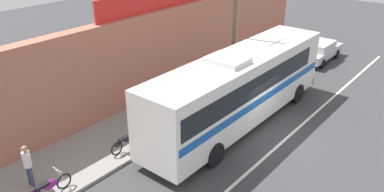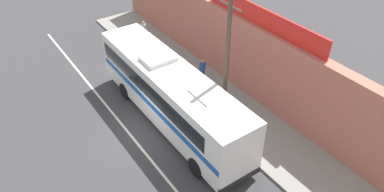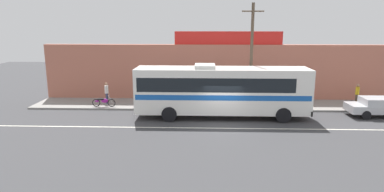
% 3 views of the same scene
% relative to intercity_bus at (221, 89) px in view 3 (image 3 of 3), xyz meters
% --- Properties ---
extents(ground_plane, '(70.00, 70.00, 0.00)m').
position_rel_intercity_bus_xyz_m(ground_plane, '(0.08, -1.74, -2.07)').
color(ground_plane, '#3A3A3D').
extents(sidewalk_slab, '(30.00, 3.60, 0.14)m').
position_rel_intercity_bus_xyz_m(sidewalk_slab, '(0.08, 3.46, -2.00)').
color(sidewalk_slab, gray).
rests_on(sidewalk_slab, ground_plane).
extents(storefront_facade, '(30.00, 0.70, 4.80)m').
position_rel_intercity_bus_xyz_m(storefront_facade, '(0.08, 5.61, 0.33)').
color(storefront_facade, '#B26651').
rests_on(storefront_facade, ground_plane).
extents(storefront_billboard, '(9.12, 0.12, 1.10)m').
position_rel_intercity_bus_xyz_m(storefront_billboard, '(0.87, 5.61, 3.28)').
color(storefront_billboard, red).
rests_on(storefront_billboard, storefront_facade).
extents(road_center_stripe, '(30.00, 0.14, 0.01)m').
position_rel_intercity_bus_xyz_m(road_center_stripe, '(0.08, -2.54, -2.06)').
color(road_center_stripe, silver).
rests_on(road_center_stripe, ground_plane).
extents(intercity_bus, '(12.05, 2.62, 3.78)m').
position_rel_intercity_bus_xyz_m(intercity_bus, '(0.00, 0.00, 0.00)').
color(intercity_bus, white).
rests_on(intercity_bus, ground_plane).
extents(parked_car, '(4.49, 1.86, 1.37)m').
position_rel_intercity_bus_xyz_m(parked_car, '(11.44, 0.64, -1.33)').
color(parked_car, '#B7BABF').
rests_on(parked_car, ground_plane).
extents(utility_pole, '(1.60, 0.22, 7.88)m').
position_rel_intercity_bus_xyz_m(utility_pole, '(2.34, 1.96, 2.15)').
color(utility_pole, brown).
rests_on(utility_pole, sidewalk_slab).
extents(motorcycle_purple, '(1.84, 0.56, 0.94)m').
position_rel_intercity_bus_xyz_m(motorcycle_purple, '(-9.05, 2.16, -1.50)').
color(motorcycle_purple, black).
rests_on(motorcycle_purple, sidewalk_slab).
extents(motorcycle_green, '(1.90, 0.56, 0.94)m').
position_rel_intercity_bus_xyz_m(motorcycle_green, '(-5.10, 2.34, -1.50)').
color(motorcycle_green, black).
rests_on(motorcycle_green, sidewalk_slab).
extents(pedestrian_by_curb, '(0.30, 0.48, 1.67)m').
position_rel_intercity_bus_xyz_m(pedestrian_by_curb, '(11.20, 3.71, -0.95)').
color(pedestrian_by_curb, brown).
rests_on(pedestrian_by_curb, sidewalk_slab).
extents(pedestrian_far_right, '(0.30, 0.48, 1.74)m').
position_rel_intercity_bus_xyz_m(pedestrian_far_right, '(-9.10, 3.28, -0.91)').
color(pedestrian_far_right, navy).
rests_on(pedestrian_far_right, sidewalk_slab).
extents(pedestrian_far_left, '(0.30, 0.48, 1.59)m').
position_rel_intercity_bus_xyz_m(pedestrian_far_left, '(-2.17, 3.82, -1.01)').
color(pedestrian_far_left, black).
rests_on(pedestrian_far_left, sidewalk_slab).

